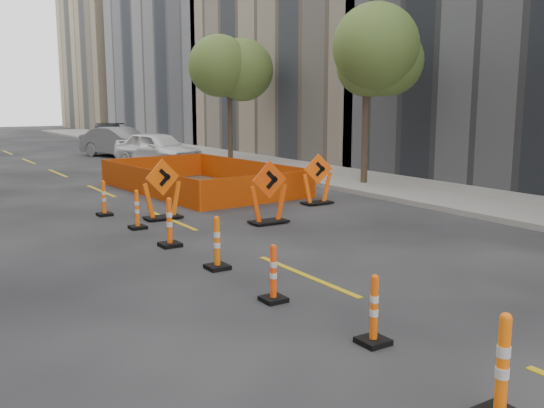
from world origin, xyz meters
TOP-DOWN VIEW (x-y plane):
  - ground_plane at (0.00, 0.00)m, footprint 140.00×140.00m
  - sidewalk_right at (9.00, 12.00)m, footprint 4.00×90.00m
  - bld_right_c at (17.00, 23.80)m, footprint 12.00×16.00m
  - bld_right_d at (17.00, 40.20)m, footprint 12.00×18.00m
  - bld_right_e at (17.00, 58.60)m, footprint 12.00×14.00m
  - tree_r_b at (8.40, 12.00)m, footprint 2.80×2.80m
  - tree_r_c at (8.40, 22.00)m, footprint 2.80×2.80m
  - channelizer_2 at (-1.32, -1.08)m, footprint 0.44×0.44m
  - channelizer_3 at (-1.07, 1.03)m, footprint 0.37×0.37m
  - channelizer_4 at (-1.25, 3.13)m, footprint 0.36×0.36m
  - channelizer_5 at (-1.13, 5.24)m, footprint 0.40×0.40m
  - channelizer_6 at (-1.18, 7.35)m, footprint 0.42×0.42m
  - channelizer_7 at (-1.12, 9.46)m, footprint 0.38×0.38m
  - channelizer_8 at (-1.27, 11.56)m, footprint 0.38×0.38m
  - chevron_sign_left at (-0.12, 10.25)m, footprint 1.12×0.73m
  - chevron_sign_center at (1.92, 8.26)m, footprint 1.10×0.69m
  - chevron_sign_right at (4.69, 9.89)m, footprint 1.13×0.82m
  - safety_fence at (3.03, 14.39)m, footprint 4.74×7.51m
  - parked_car_near at (4.71, 22.40)m, footprint 3.32×5.13m
  - parked_car_mid at (4.75, 27.82)m, footprint 3.43×5.16m
  - parked_car_far at (5.90, 33.58)m, footprint 4.10×5.87m

SIDE VIEW (x-z plane):
  - ground_plane at x=0.00m, z-range 0.00..0.00m
  - sidewalk_right at x=9.00m, z-range 0.00..0.15m
  - safety_fence at x=3.03m, z-range 0.00..0.90m
  - channelizer_4 at x=-1.25m, z-range 0.00..0.92m
  - channelizer_3 at x=-1.07m, z-range 0.00..0.94m
  - channelizer_7 at x=-1.12m, z-range 0.00..0.97m
  - channelizer_8 at x=-1.27m, z-range 0.00..0.97m
  - channelizer_5 at x=-1.13m, z-range 0.00..1.01m
  - channelizer_6 at x=-1.18m, z-range 0.00..1.08m
  - channelizer_2 at x=-1.32m, z-range 0.00..1.12m
  - chevron_sign_right at x=4.69m, z-range 0.00..1.53m
  - parked_car_far at x=5.90m, z-range 0.00..1.58m
  - chevron_sign_left at x=-0.12m, z-range 0.00..1.60m
  - parked_car_mid at x=4.75m, z-range 0.00..1.61m
  - chevron_sign_center at x=1.92m, z-range 0.00..1.62m
  - parked_car_near at x=4.71m, z-range 0.00..1.63m
  - tree_r_b at x=8.40m, z-range 1.55..7.50m
  - tree_r_c at x=8.40m, z-range 1.55..7.50m
  - bld_right_c at x=17.00m, z-range 0.00..14.00m
  - bld_right_e at x=17.00m, z-range 0.00..16.00m
  - bld_right_d at x=17.00m, z-range 0.00..20.00m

